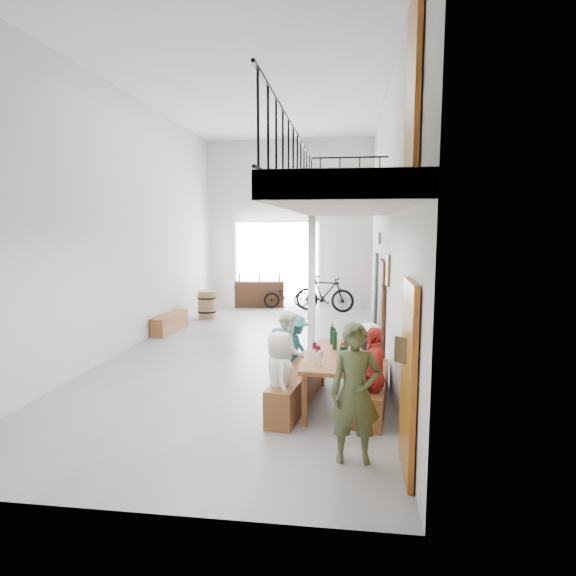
# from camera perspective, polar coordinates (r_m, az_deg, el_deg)

# --- Properties ---
(floor) EXTENTS (12.00, 12.00, 0.00)m
(floor) POSITION_cam_1_polar(r_m,az_deg,el_deg) (10.53, -4.15, -7.37)
(floor) COLOR slate
(floor) RESTS_ON ground
(room_walls) EXTENTS (12.00, 12.00, 12.00)m
(room_walls) POSITION_cam_1_polar(r_m,az_deg,el_deg) (10.23, -4.34, 12.28)
(room_walls) COLOR silver
(room_walls) RESTS_ON ground
(gateway_portal) EXTENTS (2.80, 0.08, 2.80)m
(gateway_portal) POSITION_cam_1_polar(r_m,az_deg,el_deg) (16.15, -1.34, 2.79)
(gateway_portal) COLOR white
(gateway_portal) RESTS_ON ground
(right_wall_decor) EXTENTS (0.07, 8.28, 5.07)m
(right_wall_decor) POSITION_cam_1_polar(r_m,az_deg,el_deg) (8.18, 11.83, 0.69)
(right_wall_decor) COLOR #995A15
(right_wall_decor) RESTS_ON ground
(balcony) EXTENTS (1.52, 5.62, 4.00)m
(balcony) POSITION_cam_1_polar(r_m,az_deg,el_deg) (6.85, 6.77, 9.78)
(balcony) COLOR silver
(balcony) RESTS_ON ground
(tasting_table) EXTENTS (0.95, 2.01, 0.79)m
(tasting_table) POSITION_cam_1_polar(r_m,az_deg,el_deg) (7.23, 5.81, -8.41)
(tasting_table) COLOR brown
(tasting_table) RESTS_ON ground
(bench_inner) EXTENTS (0.69, 2.32, 0.53)m
(bench_inner) POSITION_cam_1_polar(r_m,az_deg,el_deg) (7.45, 1.25, -11.46)
(bench_inner) COLOR brown
(bench_inner) RESTS_ON ground
(bench_wall) EXTENTS (0.48, 2.03, 0.46)m
(bench_wall) POSITION_cam_1_polar(r_m,az_deg,el_deg) (7.40, 10.48, -11.98)
(bench_wall) COLOR brown
(bench_wall) RESTS_ON ground
(tableware) EXTENTS (0.64, 1.31, 0.35)m
(tableware) POSITION_cam_1_polar(r_m,az_deg,el_deg) (7.05, 5.51, -6.94)
(tableware) COLOR black
(tableware) RESTS_ON tasting_table
(side_bench) EXTENTS (0.43, 1.58, 0.44)m
(side_bench) POSITION_cam_1_polar(r_m,az_deg,el_deg) (12.69, -13.82, -4.02)
(side_bench) COLOR brown
(side_bench) RESTS_ON ground
(oak_barrel) EXTENTS (0.55, 0.55, 0.80)m
(oak_barrel) POSITION_cam_1_polar(r_m,az_deg,el_deg) (14.24, -9.58, -1.95)
(oak_barrel) COLOR olive
(oak_barrel) RESTS_ON ground
(serving_counter) EXTENTS (1.68, 0.68, 0.86)m
(serving_counter) POSITION_cam_1_polar(r_m,az_deg,el_deg) (16.07, -3.39, -0.72)
(serving_counter) COLOR #3B2311
(serving_counter) RESTS_ON ground
(counter_bottles) EXTENTS (1.38, 0.26, 0.28)m
(counter_bottles) POSITION_cam_1_polar(r_m,az_deg,el_deg) (16.00, -3.40, 1.31)
(counter_bottles) COLOR black
(counter_bottles) RESTS_ON serving_counter
(guest_left_a) EXTENTS (0.55, 0.70, 1.27)m
(guest_left_a) POSITION_cam_1_polar(r_m,az_deg,el_deg) (6.62, -1.02, -10.52)
(guest_left_a) COLOR white
(guest_left_a) RESTS_ON ground
(guest_left_b) EXTENTS (0.40, 0.50, 1.20)m
(guest_left_b) POSITION_cam_1_polar(r_m,az_deg,el_deg) (7.16, -0.82, -9.42)
(guest_left_b) COLOR #226C72
(guest_left_b) RESTS_ON ground
(guest_left_c) EXTENTS (0.57, 0.70, 1.34)m
(guest_left_c) POSITION_cam_1_polar(r_m,az_deg,el_deg) (7.78, 0.09, -7.53)
(guest_left_c) COLOR white
(guest_left_c) RESTS_ON ground
(guest_left_d) EXTENTS (0.65, 0.86, 1.18)m
(guest_left_d) POSITION_cam_1_polar(r_m,az_deg,el_deg) (8.22, 0.94, -7.29)
(guest_left_d) COLOR #226C72
(guest_left_d) RESTS_ON ground
(guest_right_a) EXTENTS (0.36, 0.80, 1.34)m
(guest_right_a) POSITION_cam_1_polar(r_m,az_deg,el_deg) (6.68, 10.14, -10.18)
(guest_right_a) COLOR red
(guest_right_a) RESTS_ON ground
(guest_right_b) EXTENTS (0.59, 1.10, 1.13)m
(guest_right_b) POSITION_cam_1_polar(r_m,az_deg,el_deg) (7.32, 9.78, -9.45)
(guest_right_b) COLOR black
(guest_right_b) RESTS_ON ground
(guest_right_c) EXTENTS (0.48, 0.62, 1.14)m
(guest_right_c) POSITION_cam_1_polar(r_m,az_deg,el_deg) (7.91, 9.60, -8.11)
(guest_right_c) COLOR white
(guest_right_c) RESTS_ON ground
(host_standing) EXTENTS (0.62, 0.44, 1.60)m
(host_standing) POSITION_cam_1_polar(r_m,az_deg,el_deg) (5.57, 7.96, -12.25)
(host_standing) COLOR #414B2A
(host_standing) RESTS_ON ground
(potted_plant) EXTENTS (0.47, 0.42, 0.47)m
(potted_plant) POSITION_cam_1_polar(r_m,az_deg,el_deg) (10.86, 9.33, -5.73)
(potted_plant) COLOR #215420
(potted_plant) RESTS_ON ground
(bicycle_near) EXTENTS (1.61, 0.95, 0.80)m
(bicycle_near) POSITION_cam_1_polar(r_m,az_deg,el_deg) (15.88, -0.17, -0.92)
(bicycle_near) COLOR black
(bicycle_near) RESTS_ON ground
(bicycle_far) EXTENTS (1.95, 0.88, 1.13)m
(bicycle_far) POSITION_cam_1_polar(r_m,az_deg,el_deg) (15.16, 4.36, -0.69)
(bicycle_far) COLOR black
(bicycle_far) RESTS_ON ground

